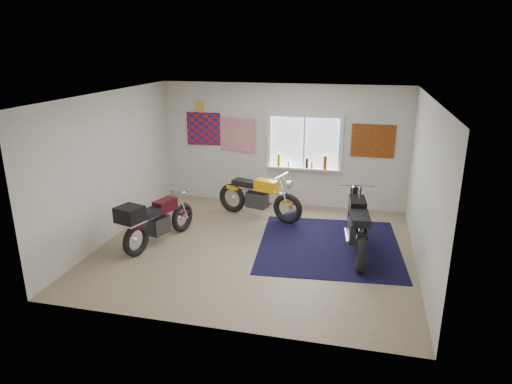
% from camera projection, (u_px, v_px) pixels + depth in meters
% --- Properties ---
extents(ground, '(5.50, 5.50, 0.00)m').
position_uv_depth(ground, '(256.00, 248.00, 8.21)').
color(ground, '#9E896B').
rests_on(ground, ground).
extents(room_shell, '(5.50, 5.50, 5.50)m').
position_uv_depth(room_shell, '(256.00, 159.00, 7.70)').
color(room_shell, white).
rests_on(room_shell, ground).
extents(navy_rug, '(2.72, 2.81, 0.01)m').
position_uv_depth(navy_rug, '(329.00, 245.00, 8.29)').
color(navy_rug, black).
rests_on(navy_rug, ground).
extents(window_assembly, '(1.66, 0.17, 1.26)m').
position_uv_depth(window_assembly, '(304.00, 146.00, 9.96)').
color(window_assembly, white).
rests_on(window_assembly, room_shell).
extents(oil_bottles, '(1.10, 0.09, 0.30)m').
position_uv_depth(oil_bottles, '(307.00, 162.00, 9.98)').
color(oil_bottles, '#996F16').
rests_on(oil_bottles, window_assembly).
extents(flag_display, '(1.60, 0.10, 1.17)m').
position_uv_depth(flag_display, '(199.00, 107.00, 10.26)').
color(flag_display, red).
rests_on(flag_display, room_shell).
extents(triumph_poster, '(0.90, 0.03, 0.70)m').
position_uv_depth(triumph_poster, '(373.00, 141.00, 9.59)').
color(triumph_poster, '#A54C14').
rests_on(triumph_poster, room_shell).
extents(yellow_triumph, '(1.93, 0.77, 1.00)m').
position_uv_depth(yellow_triumph, '(259.00, 197.00, 9.53)').
color(yellow_triumph, black).
rests_on(yellow_triumph, ground).
extents(black_chrome_bike, '(0.65, 2.12, 1.09)m').
position_uv_depth(black_chrome_bike, '(357.00, 227.00, 7.90)').
color(black_chrome_bike, black).
rests_on(black_chrome_bike, navy_rug).
extents(maroon_tourer, '(0.86, 1.82, 0.93)m').
position_uv_depth(maroon_tourer, '(154.00, 221.00, 8.16)').
color(maroon_tourer, black).
rests_on(maroon_tourer, ground).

